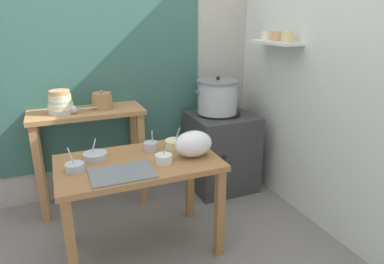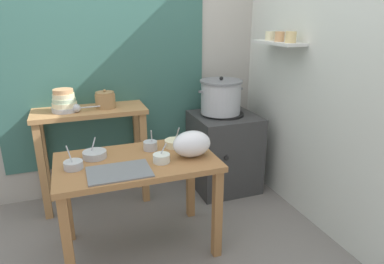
% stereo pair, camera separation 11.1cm
% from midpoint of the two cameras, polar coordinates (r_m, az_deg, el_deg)
% --- Properties ---
extents(ground_plane, '(9.00, 9.00, 0.00)m').
position_cam_midpoint_polar(ground_plane, '(2.77, -7.54, -18.39)').
color(ground_plane, gray).
extents(wall_back, '(4.40, 0.12, 2.60)m').
position_cam_midpoint_polar(wall_back, '(3.32, -12.22, 12.13)').
color(wall_back, '#B2ADA3').
rests_on(wall_back, ground).
extents(wall_right, '(0.30, 3.20, 2.60)m').
position_cam_midpoint_polar(wall_right, '(3.05, 16.90, 11.16)').
color(wall_right, silver).
rests_on(wall_right, ground).
extents(prep_table, '(1.10, 0.66, 0.72)m').
position_cam_midpoint_polar(prep_table, '(2.45, -10.19, -7.09)').
color(prep_table, '#9E6B3D').
rests_on(prep_table, ground).
extents(back_shelf_table, '(0.96, 0.40, 0.90)m').
position_cam_midpoint_polar(back_shelf_table, '(3.14, -17.87, -0.42)').
color(back_shelf_table, '#B27F4C').
rests_on(back_shelf_table, ground).
extents(stove_block, '(0.60, 0.61, 0.78)m').
position_cam_midpoint_polar(stove_block, '(3.44, 3.88, -3.14)').
color(stove_block, '#383838').
rests_on(stove_block, ground).
extents(steamer_pot, '(0.45, 0.40, 0.35)m').
position_cam_midpoint_polar(steamer_pot, '(3.27, 3.31, 5.96)').
color(steamer_pot, '#B7BABF').
rests_on(steamer_pot, stove_block).
extents(clay_pot, '(0.17, 0.17, 0.17)m').
position_cam_midpoint_polar(clay_pot, '(3.08, -15.81, 5.02)').
color(clay_pot, '#A37A4C').
rests_on(clay_pot, back_shelf_table).
extents(bowl_stack_enamel, '(0.22, 0.22, 0.19)m').
position_cam_midpoint_polar(bowl_stack_enamel, '(3.05, -22.12, 4.53)').
color(bowl_stack_enamel, '#B7BABF').
rests_on(bowl_stack_enamel, back_shelf_table).
extents(ladle, '(0.26, 0.07, 0.07)m').
position_cam_midpoint_polar(ladle, '(3.00, -20.05, 3.55)').
color(ladle, '#B7BABF').
rests_on(ladle, back_shelf_table).
extents(serving_tray, '(0.40, 0.28, 0.01)m').
position_cam_midpoint_polar(serving_tray, '(2.22, -13.02, -6.74)').
color(serving_tray, slate).
rests_on(serving_tray, prep_table).
extents(plastic_bag, '(0.27, 0.19, 0.19)m').
position_cam_midpoint_polar(plastic_bag, '(2.40, -1.11, -2.01)').
color(plastic_bag, white).
rests_on(plastic_bag, prep_table).
extents(prep_bowl_0, '(0.15, 0.15, 0.16)m').
position_cam_midpoint_polar(prep_bowl_0, '(2.60, -4.12, -1.87)').
color(prep_bowl_0, beige).
rests_on(prep_bowl_0, prep_table).
extents(prep_bowl_1, '(0.10, 0.10, 0.17)m').
position_cam_midpoint_polar(prep_bowl_1, '(2.55, -8.14, -2.33)').
color(prep_bowl_1, '#B7BABF').
rests_on(prep_bowl_1, prep_table).
extents(prep_bowl_2, '(0.12, 0.12, 0.16)m').
position_cam_midpoint_polar(prep_bowl_2, '(2.34, -20.31, -5.49)').
color(prep_bowl_2, '#B7BABF').
rests_on(prep_bowl_2, prep_table).
extents(prep_bowl_3, '(0.16, 0.16, 0.14)m').
position_cam_midpoint_polar(prep_bowl_3, '(2.48, -17.13, -3.84)').
color(prep_bowl_3, '#B7BABF').
rests_on(prep_bowl_3, prep_table).
extents(prep_bowl_4, '(0.12, 0.12, 0.13)m').
position_cam_midpoint_polar(prep_bowl_4, '(2.33, -6.13, -4.41)').
color(prep_bowl_4, silver).
rests_on(prep_bowl_4, prep_table).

